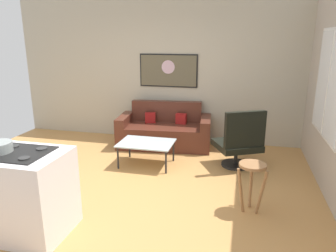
# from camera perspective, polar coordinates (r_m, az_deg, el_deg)

# --- Properties ---
(ground) EXTENTS (6.40, 6.40, 0.04)m
(ground) POSITION_cam_1_polar(r_m,az_deg,el_deg) (4.53, -7.14, -11.55)
(ground) COLOR #BA8449
(back_wall) EXTENTS (6.40, 0.05, 2.80)m
(back_wall) POSITION_cam_1_polar(r_m,az_deg,el_deg) (6.38, 0.15, 9.89)
(back_wall) COLOR #B1A993
(back_wall) RESTS_ON ground
(couch) EXTENTS (1.82, 0.99, 0.82)m
(couch) POSITION_cam_1_polar(r_m,az_deg,el_deg) (6.14, -0.58, -0.99)
(couch) COLOR #51261B
(couch) RESTS_ON ground
(coffee_table) EXTENTS (0.88, 0.63, 0.39)m
(coffee_table) POSITION_cam_1_polar(r_m,az_deg,el_deg) (5.20, -3.92, -3.28)
(coffee_table) COLOR silver
(coffee_table) RESTS_ON ground
(armchair) EXTENTS (0.87, 0.86, 0.97)m
(armchair) POSITION_cam_1_polar(r_m,az_deg,el_deg) (5.16, 12.73, -2.81)
(armchair) COLOR black
(armchair) RESTS_ON ground
(bar_stool) EXTENTS (0.37, 0.36, 0.61)m
(bar_stool) POSITION_cam_1_polar(r_m,az_deg,el_deg) (3.92, 14.89, -8.41)
(bar_stool) COLOR #996A41
(bar_stool) RESTS_ON ground
(kitchen_counter) EXTENTS (1.43, 0.70, 0.93)m
(kitchen_counter) POSITION_cam_1_polar(r_m,az_deg,el_deg) (3.90, -27.47, -10.27)
(kitchen_counter) COLOR white
(kitchen_counter) RESTS_ON ground
(wall_painting) EXTENTS (1.17, 0.03, 0.65)m
(wall_painting) POSITION_cam_1_polar(r_m,az_deg,el_deg) (6.34, 0.10, 9.94)
(wall_painting) COLOR black
(window) EXTENTS (0.03, 1.43, 1.47)m
(window) POSITION_cam_1_polar(r_m,az_deg,el_deg) (4.82, 26.98, 6.78)
(window) COLOR silver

